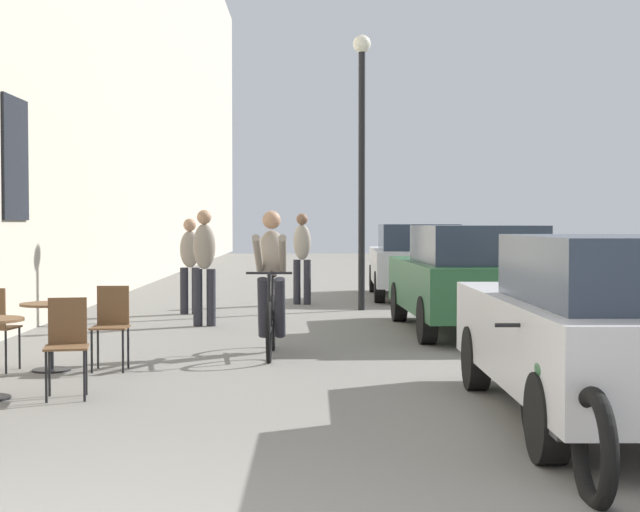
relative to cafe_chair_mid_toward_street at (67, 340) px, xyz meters
name	(u,v)px	position (x,y,z in m)	size (l,w,h in m)	color
cafe_chair_mid_toward_street	(67,340)	(0.00, 0.00, 0.00)	(0.44, 0.44, 0.89)	black
cafe_table_far	(51,322)	(-0.55, 1.53, 0.00)	(0.64, 0.64, 0.72)	black
cafe_chair_far_toward_street	(111,321)	(0.07, 1.61, 0.00)	(0.39, 0.39, 0.89)	black
cyclist_on_bicycle	(271,286)	(1.73, 2.78, 0.29)	(0.52, 1.76, 1.74)	black
pedestrian_near	(204,261)	(0.60, 5.85, 0.48)	(0.36, 0.27, 1.76)	#26262D
pedestrian_mid	(190,260)	(0.15, 7.75, 0.40)	(0.34, 0.24, 1.64)	#26262D
pedestrian_far	(302,253)	(2.06, 9.65, 0.47)	(0.38, 0.30, 1.74)	#26262D
street_lamp	(362,136)	(3.13, 8.46, 2.59)	(0.32, 0.32, 4.90)	black
parked_car_nearest	(609,326)	(4.51, -1.16, 0.25)	(1.78, 4.15, 1.47)	#B7B7BC
parked_car_second	(469,277)	(4.47, 5.01, 0.28)	(1.92, 4.35, 1.53)	#23512D
parked_car_third	(416,260)	(4.43, 11.26, 0.28)	(1.94, 4.37, 1.53)	#B7B7BC
parked_motorcycle	(562,406)	(3.77, -2.54, -0.11)	(0.62, 2.15, 0.92)	black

